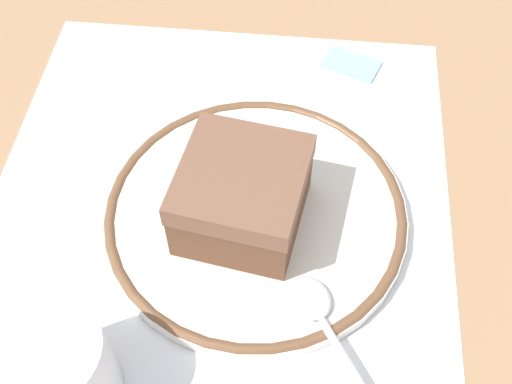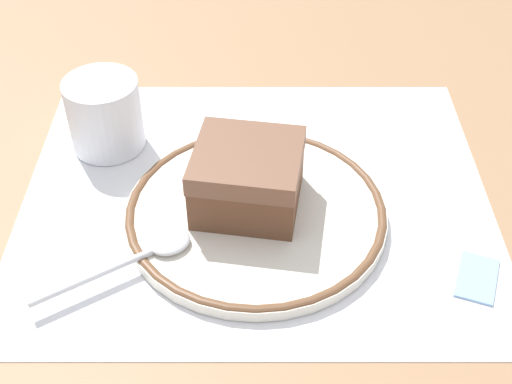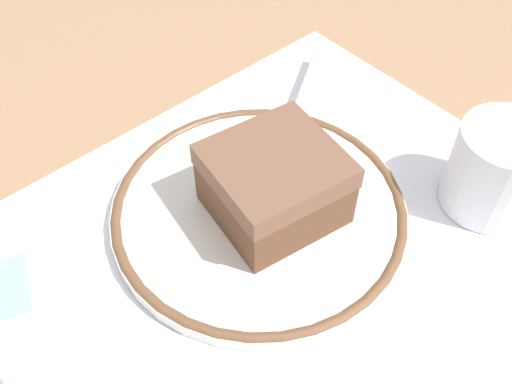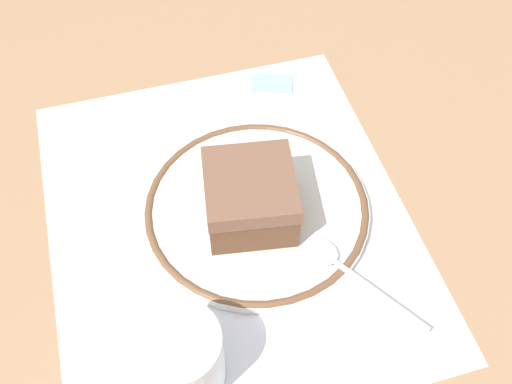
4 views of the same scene
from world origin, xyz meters
TOP-DOWN VIEW (x-y plane):
  - ground_plane at (0.00, 0.00)m, footprint 2.40×2.40m
  - placemat at (0.00, 0.00)m, footprint 0.42×0.35m
  - plate at (0.00, -0.03)m, footprint 0.23×0.23m
  - cake_slice at (-0.01, -0.02)m, footprint 0.10×0.10m
  - spoon at (-0.09, -0.08)m, footprint 0.12×0.09m
  - cup at (-0.14, 0.08)m, footprint 0.07×0.07m
  - sugar_packet at (0.18, -0.10)m, footprint 0.05×0.06m

SIDE VIEW (x-z plane):
  - ground_plane at x=0.00m, z-range 0.00..0.00m
  - placemat at x=0.00m, z-range 0.00..0.00m
  - sugar_packet at x=0.18m, z-range 0.00..0.01m
  - plate at x=0.00m, z-range 0.00..0.01m
  - spoon at x=-0.09m, z-range 0.01..0.02m
  - cup at x=-0.14m, z-range 0.00..0.07m
  - cake_slice at x=-0.01m, z-range 0.01..0.07m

